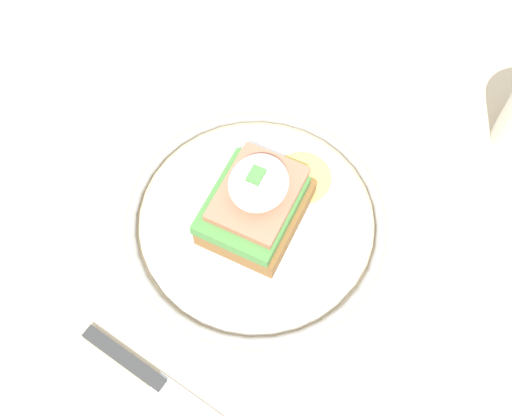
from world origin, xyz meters
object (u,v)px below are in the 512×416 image
Objects in this scene: fork at (331,101)px; knife at (154,380)px; plate at (256,221)px; sandwich at (257,201)px.

knife is at bearing -3.78° from fork.
plate is 1.38× the size of knife.
plate is at bearing 175.41° from knife.
plate reaches higher than fork.
knife is (0.17, -0.01, -0.04)m from sandwich.
sandwich is (-0.00, 0.00, 0.04)m from plate.
fork is 0.80× the size of knife.
sandwich is at bearing -2.95° from fork.
sandwich is at bearing 175.44° from knife.
sandwich is at bearing 178.35° from plate.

